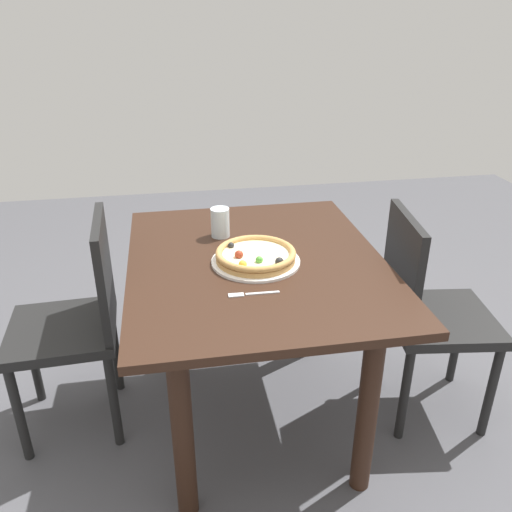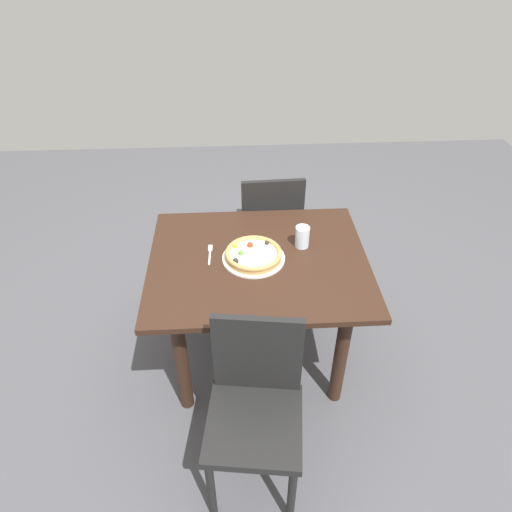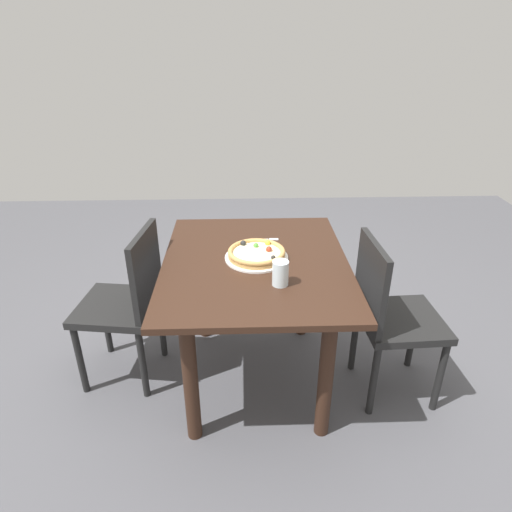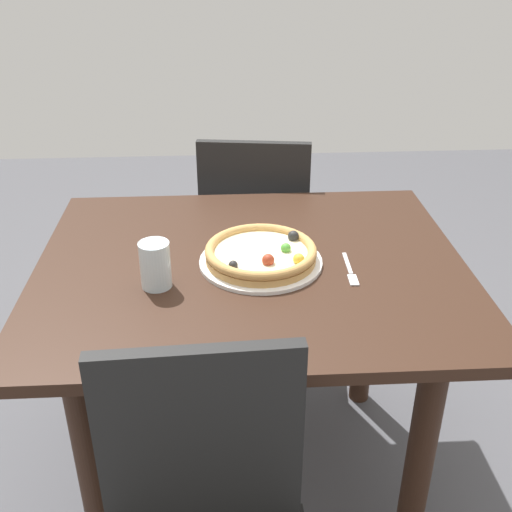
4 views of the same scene
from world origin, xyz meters
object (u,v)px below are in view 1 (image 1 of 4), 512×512
Objects in this scene: dining_table at (256,291)px; drinking_glass at (220,222)px; pizza at (256,255)px; plate at (256,261)px; chair_far at (78,319)px; fork at (249,294)px; chair_near at (426,310)px.

dining_table is 0.32m from drinking_glass.
drinking_glass is (0.26, 0.10, 0.03)m from pizza.
pizza is (-0.00, 0.00, 0.03)m from plate.
chair_far is 7.63× the size of drinking_glass.
fork is (-0.22, 0.06, -0.03)m from pizza.
chair_far reaches higher than plate.
chair_near is 0.74m from pizza.
chair_far is 0.73m from plate.
plate is at bearing -25.05° from pizza.
pizza is 1.74× the size of fork.
chair_far is at bearing -89.63° from chair_near.
chair_near reaches higher than pizza.
drinking_glass is (0.48, 0.04, 0.06)m from fork.
dining_table is 3.85× the size of pizza.
chair_far reaches higher than pizza.
pizza reaches higher than plate.
fork is (-0.19, 0.74, 0.25)m from chair_near.
chair_near is 2.79× the size of plate.
chair_near reaches higher than fork.
chair_near and chair_far have the same top height.
plate is at bearing -84.85° from chair_near.
chair_near is at bearing -110.27° from drinking_glass.
chair_far is at bearing 77.93° from pizza.
chair_near reaches higher than drinking_glass.
dining_table is at bearing -14.13° from plate.
plate is 1.92× the size of fork.
drinking_glass is at bearing -84.25° from fork.
fork is (-0.36, -0.61, 0.25)m from chair_far.
chair_far is at bearing 101.62° from drinking_glass.
chair_near is at bearing -92.41° from plate.
dining_table is at bearing -103.65° from fork.
drinking_glass is at bearing 20.39° from pizza.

